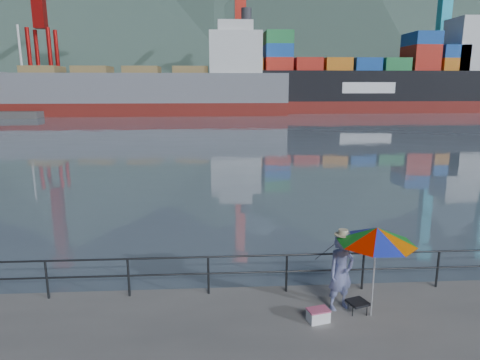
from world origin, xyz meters
name	(u,v)px	position (x,y,z in m)	size (l,w,h in m)	color
harbor_water	(215,101)	(0.00, 130.00, 0.00)	(500.00, 280.00, 0.00)	slate
far_dock	(259,106)	(10.00, 93.00, 0.00)	(200.00, 40.00, 0.40)	#514F4C
guardrail	(248,274)	(0.00, 1.70, 0.52)	(22.00, 0.06, 1.03)	#2D3033
mountains	(294,19)	(38.82, 207.75, 35.55)	(600.00, 332.80, 80.00)	#385147
port_cranes	(364,31)	(31.00, 84.00, 16.00)	(116.00, 28.00, 38.40)	#B5110F
container_stacks	(361,93)	(34.64, 94.09, 3.05)	(58.00, 8.40, 7.80)	gray
fisherman	(341,272)	(2.13, 0.79, 0.91)	(0.67, 0.44, 1.83)	navy
beach_umbrella	(377,235)	(2.77, 0.40, 1.96)	(2.32, 2.32, 2.14)	white
folding_stool	(357,306)	(2.50, 0.56, 0.15)	(0.54, 0.54, 0.28)	black
cooler_bag	(318,316)	(1.48, 0.23, 0.13)	(0.46, 0.31, 0.27)	white
fishing_rod	(325,281)	(2.16, 2.20, 0.00)	(0.02, 0.02, 2.34)	black
bulk_carrier	(157,90)	(-10.76, 69.85, 4.15)	(49.72, 8.60, 14.50)	maroon
container_ship	(369,80)	(29.73, 75.66, 5.87)	(55.32, 9.22, 18.10)	maroon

